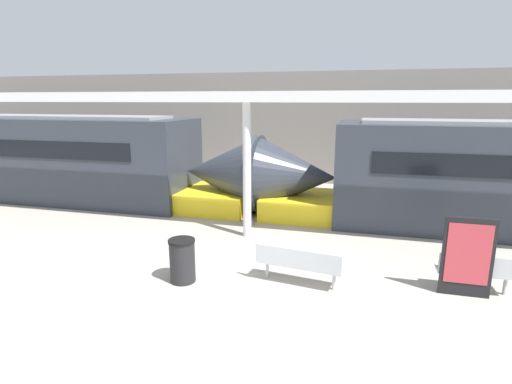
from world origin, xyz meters
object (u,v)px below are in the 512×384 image
at_px(bench_near, 299,263).
at_px(trash_bin, 182,260).
at_px(poster_board, 467,257).
at_px(support_column_near, 247,172).
at_px(bench_far, 476,270).
at_px(train_right, 17,157).

relative_size(bench_near, trash_bin, 2.00).
distance_m(trash_bin, poster_board, 5.70).
xyz_separation_m(trash_bin, support_column_near, (0.51, 3.15, 1.39)).
bearing_deg(poster_board, bench_far, 37.72).
height_order(bench_far, poster_board, poster_board).
relative_size(bench_far, trash_bin, 1.54).
bearing_deg(train_right, support_column_near, -13.57).
bearing_deg(bench_far, bench_near, -171.20).
height_order(trash_bin, support_column_near, support_column_near).
distance_m(bench_near, poster_board, 3.26).
xyz_separation_m(bench_far, support_column_near, (-5.34, 2.13, 1.37)).
bearing_deg(trash_bin, bench_near, 10.88).
distance_m(bench_far, poster_board, 0.43).
relative_size(train_right, poster_board, 12.52).
relative_size(train_right, trash_bin, 21.39).
distance_m(bench_far, trash_bin, 5.94).
distance_m(train_right, bench_near, 13.31).
xyz_separation_m(poster_board, support_column_near, (-5.12, 2.30, 1.05)).
bearing_deg(train_right, bench_near, -22.98).
relative_size(trash_bin, support_column_near, 0.25).
xyz_separation_m(train_right, poster_board, (15.44, -4.80, -0.71)).
bearing_deg(trash_bin, train_right, 150.11).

